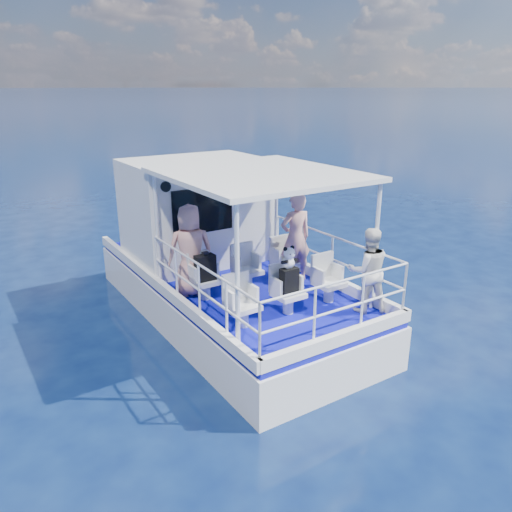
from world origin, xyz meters
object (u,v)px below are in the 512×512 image
Objects in this scene: passenger_port_fwd at (191,251)px; panda at (289,257)px; passenger_stbd_aft at (368,270)px; backpack_center at (289,281)px.

panda is at bearing 141.28° from passenger_port_fwd.
backpack_center is (-1.20, 0.59, -0.13)m from passenger_stbd_aft.
passenger_stbd_aft is 3.97× the size of panda.
panda is (-1.20, 0.62, 0.28)m from passenger_stbd_aft.
passenger_port_fwd reaches higher than passenger_stbd_aft.
passenger_port_fwd is 1.92m from panda.
passenger_stbd_aft is (2.18, -2.26, -0.11)m from passenger_port_fwd.
passenger_stbd_aft is at bearing -26.10° from backpack_center.
passenger_stbd_aft is at bearing -27.12° from panda.
passenger_stbd_aft is 3.28× the size of backpack_center.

